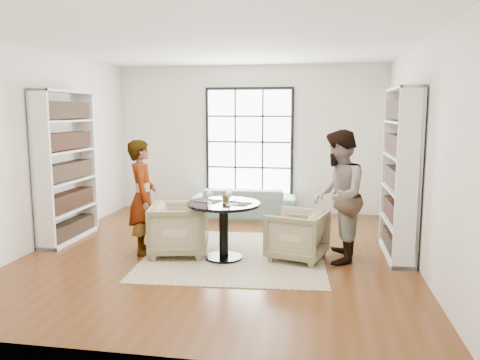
% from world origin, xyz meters
% --- Properties ---
extents(ground, '(6.00, 6.00, 0.00)m').
position_xyz_m(ground, '(0.00, 0.00, 0.00)').
color(ground, '#562C14').
extents(room_shell, '(6.00, 6.01, 6.00)m').
position_xyz_m(room_shell, '(0.00, 0.54, 1.26)').
color(room_shell, silver).
rests_on(room_shell, ground).
extents(rug, '(2.71, 2.71, 0.01)m').
position_xyz_m(rug, '(0.25, -0.11, 0.01)').
color(rug, '#C5B694').
rests_on(rug, ground).
extents(pedestal_table, '(1.02, 1.02, 0.81)m').
position_xyz_m(pedestal_table, '(0.13, -0.29, 0.59)').
color(pedestal_table, black).
rests_on(pedestal_table, ground).
extents(sofa, '(2.04, 0.88, 0.59)m').
position_xyz_m(sofa, '(-0.01, 2.45, 0.29)').
color(sofa, slate).
rests_on(sofa, ground).
extents(armchair_left, '(0.96, 0.94, 0.75)m').
position_xyz_m(armchair_left, '(-0.55, -0.19, 0.38)').
color(armchair_left, '#C3AA8B').
rests_on(armchair_left, ground).
extents(armchair_right, '(0.94, 0.93, 0.69)m').
position_xyz_m(armchair_right, '(1.14, -0.12, 0.35)').
color(armchair_right, tan).
rests_on(armchair_right, ground).
extents(person_left, '(0.57, 0.70, 1.67)m').
position_xyz_m(person_left, '(-1.10, -0.19, 0.83)').
color(person_left, gray).
rests_on(person_left, ground).
extents(person_right, '(0.76, 0.94, 1.83)m').
position_xyz_m(person_right, '(1.69, -0.12, 0.91)').
color(person_right, gray).
rests_on(person_right, ground).
extents(placemat_left, '(0.41, 0.35, 0.01)m').
position_xyz_m(placemat_left, '(-0.10, -0.22, 0.82)').
color(placemat_left, '#282623').
rests_on(placemat_left, pedestal_table).
extents(placemat_right, '(0.41, 0.35, 0.01)m').
position_xyz_m(placemat_right, '(0.33, -0.34, 0.82)').
color(placemat_right, '#282623').
rests_on(placemat_right, pedestal_table).
extents(cutlery_left, '(0.20, 0.25, 0.01)m').
position_xyz_m(cutlery_left, '(-0.10, -0.22, 0.82)').
color(cutlery_left, '#B9B9BE').
rests_on(cutlery_left, placemat_left).
extents(cutlery_right, '(0.20, 0.25, 0.01)m').
position_xyz_m(cutlery_right, '(0.33, -0.34, 0.82)').
color(cutlery_right, '#B9B9BE').
rests_on(cutlery_right, placemat_right).
extents(wine_glass_left, '(0.08, 0.08, 0.17)m').
position_xyz_m(wine_glass_left, '(-0.05, -0.37, 0.94)').
color(wine_glass_left, silver).
rests_on(wine_glass_left, pedestal_table).
extents(wine_glass_right, '(0.10, 0.10, 0.21)m').
position_xyz_m(wine_glass_right, '(0.24, -0.49, 0.96)').
color(wine_glass_right, silver).
rests_on(wine_glass_right, pedestal_table).
extents(flower_centerpiece, '(0.20, 0.18, 0.20)m').
position_xyz_m(flower_centerpiece, '(0.16, -0.22, 0.91)').
color(flower_centerpiece, gray).
rests_on(flower_centerpiece, pedestal_table).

